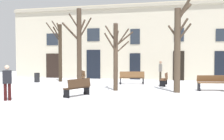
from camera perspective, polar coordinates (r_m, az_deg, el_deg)
name	(u,v)px	position (r m, az deg, el deg)	size (l,w,h in m)	color
ground_plane	(104,92)	(14.85, -1.72, -4.81)	(37.69, 37.69, 0.00)	white
building_facade	(132,41)	(23.72, 4.40, 6.27)	(23.55, 0.60, 6.75)	beige
tree_near_facade	(116,53)	(15.43, 0.84, 3.62)	(1.88, 2.18, 3.94)	#423326
tree_left_of_center	(60,51)	(21.79, -11.28, 4.17)	(1.13, 1.25, 4.92)	#382B1E
tree_right_of_center	(79,45)	(18.73, -7.19, 5.45)	(2.37, 1.35, 5.38)	#423326
tree_center	(178,45)	(15.05, 14.16, 5.38)	(1.52, 1.97, 5.41)	#4C3D2D
litter_bin	(37,77)	(21.59, -15.97, -1.58)	(0.45, 0.45, 0.74)	black
bench_near_lamp	(213,83)	(16.50, 20.99, -2.57)	(1.83, 0.87, 0.91)	brown
bench_near_center_tree	(132,77)	(19.16, 4.35, -1.63)	(1.85, 0.90, 0.95)	brown
bench_far_corner	(78,87)	(13.27, -7.45, -3.75)	(0.99, 1.60, 0.90)	#3D2819
bench_back_to_back_right	(82,76)	(20.49, -6.62, -1.38)	(1.23, 1.71, 0.95)	brown
bench_back_to_back_left	(164,79)	(18.65, 11.31, -1.94)	(0.52, 1.68, 0.89)	#51331E
person_by_shop_door	(7,81)	(12.75, -21.79, -2.24)	(0.44, 0.39, 1.61)	#350F0F
person_crossing_plaza	(160,70)	(21.91, 10.47, -0.01)	(0.26, 0.40, 1.67)	#2D271E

